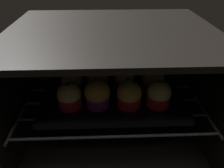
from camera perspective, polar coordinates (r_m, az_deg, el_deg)
The scene contains 15 objects.
oven_cavity at distance 73.02cm, azimuth -0.11°, elevation 1.28°, with size 59.00×47.00×37.00cm.
oven_rack at distance 71.26cm, azimuth 0.02°, elevation -2.81°, with size 54.80×42.00×0.80cm.
baking_tray at distance 71.25cm, azimuth 0.00°, elevation -1.77°, with size 42.56×33.95×2.20cm.
muffin_row0_col0 at distance 62.87cm, azimuth -11.21°, elevation -3.23°, with size 6.85×6.85×7.88cm.
muffin_row0_col1 at distance 61.87cm, azimuth -3.87°, elevation -2.70°, with size 7.36×7.36×8.35cm.
muffin_row0_col2 at distance 61.86cm, azimuth 4.56°, elevation -2.90°, with size 7.07×7.07×8.60cm.
muffin_row0_col3 at distance 63.56cm, azimuth 12.25°, elevation -2.71°, with size 6.82×6.82×7.93cm.
muffin_row1_col0 at distance 69.65cm, azimuth -10.43°, elevation 0.69°, with size 6.76×6.76×7.87cm.
muffin_row1_col1 at distance 68.77cm, azimuth -3.84°, elevation 0.98°, with size 6.93×6.93×8.50cm.
muffin_row1_col2 at distance 69.49cm, azimuth 3.34°, elevation 1.34°, with size 6.76×6.76×8.56cm.
muffin_row1_col3 at distance 70.82cm, azimuth 10.67°, elevation 1.30°, with size 7.11×7.11×7.89cm.
muffin_row2_col0 at distance 77.52cm, azimuth -10.14°, elevation 4.40°, with size 7.18×7.18×8.27cm.
muffin_row2_col1 at distance 76.55cm, azimuth -3.62°, elevation 4.17°, with size 6.77×6.77×7.75cm.
muffin_row2_col2 at distance 77.29cm, azimuth 3.13°, elevation 4.39°, with size 6.76×6.76×7.80cm.
muffin_row2_col3 at distance 78.34cm, azimuth 9.00°, elevation 4.48°, with size 7.38×7.38×7.81cm.
Camera 1 is at (-2.35, -36.75, 53.86)cm, focal length 34.65 mm.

